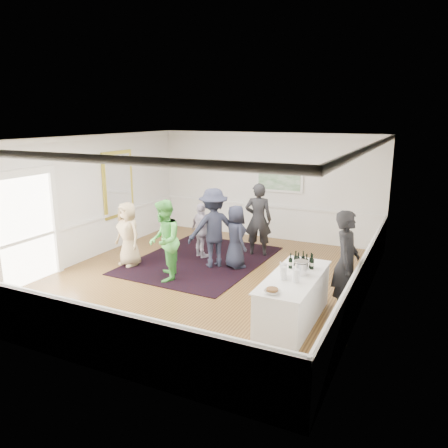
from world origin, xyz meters
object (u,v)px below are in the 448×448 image
at_px(bartender, 346,263).
at_px(guest_dark_b, 258,220).
at_px(ice_bucket, 301,268).
at_px(guest_tan, 128,234).
at_px(serving_table, 293,299).
at_px(guest_lilac, 201,231).
at_px(guest_dark_a, 213,228).
at_px(guest_green, 164,241).
at_px(guest_navy, 236,237).
at_px(nut_bowl, 272,291).

height_order(bartender, guest_dark_b, bartender).
bearing_deg(ice_bucket, guest_tan, 166.88).
height_order(guest_tan, ice_bucket, guest_tan).
bearing_deg(serving_table, guest_dark_b, 120.65).
height_order(guest_lilac, guest_dark_a, guest_dark_a).
bearing_deg(serving_table, guest_tan, 165.01).
bearing_deg(guest_dark_a, guest_green, 22.31).
distance_m(serving_table, guest_dark_b, 4.02).
distance_m(bartender, guest_lilac, 4.41).
height_order(guest_tan, guest_dark_b, guest_dark_b).
bearing_deg(guest_navy, guest_green, 93.93).
distance_m(guest_green, guest_dark_b, 2.91).
bearing_deg(guest_tan, serving_table, 0.41).
bearing_deg(serving_table, nut_bowl, -96.20).
distance_m(guest_green, nut_bowl, 3.61).
height_order(bartender, guest_navy, bartender).
relative_size(guest_tan, ice_bucket, 6.23).
relative_size(bartender, guest_tan, 1.23).
bearing_deg(nut_bowl, guest_green, 151.84).
bearing_deg(ice_bucket, nut_bowl, -99.58).
xyz_separation_m(bartender, guest_lilac, (-4.04, 1.74, -0.27)).
distance_m(bartender, nut_bowl, 1.94).
distance_m(bartender, guest_navy, 3.24).
bearing_deg(nut_bowl, bartender, 64.27).
xyz_separation_m(guest_green, guest_lilac, (-0.02, 1.78, -0.20)).
bearing_deg(guest_lilac, guest_green, 121.26).
bearing_deg(ice_bucket, guest_dark_b, 122.71).
relative_size(serving_table, guest_tan, 1.37).
bearing_deg(guest_tan, guest_dark_a, 39.15).
bearing_deg(ice_bucket, serving_table, -118.80).
relative_size(serving_table, guest_navy, 1.41).
xyz_separation_m(bartender, guest_green, (-4.02, -0.04, -0.07)).
bearing_deg(guest_lilac, bartender, -172.59).
bearing_deg(nut_bowl, serving_table, 83.80).
height_order(guest_navy, ice_bucket, guest_navy).
relative_size(guest_tan, guest_lilac, 1.11).
relative_size(serving_table, nut_bowl, 8.37).
distance_m(guest_tan, guest_green, 1.43).
bearing_deg(guest_navy, bartender, -164.60).
bearing_deg(guest_green, serving_table, 48.60).
height_order(guest_green, ice_bucket, guest_green).
height_order(serving_table, guest_dark_a, guest_dark_a).
height_order(guest_dark_a, nut_bowl, guest_dark_a).
bearing_deg(serving_table, guest_green, 166.28).
xyz_separation_m(serving_table, bartender, (0.74, 0.84, 0.55)).
height_order(serving_table, ice_bucket, ice_bucket).
bearing_deg(bartender, guest_navy, 61.37).
xyz_separation_m(guest_green, guest_dark_a, (0.59, 1.30, 0.06)).
xyz_separation_m(serving_table, guest_lilac, (-3.30, 2.58, 0.28)).
xyz_separation_m(guest_tan, ice_bucket, (4.71, -1.10, 0.20)).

